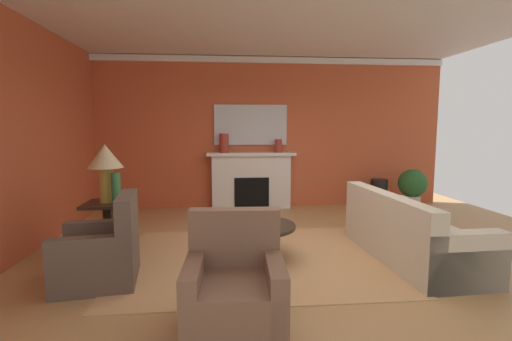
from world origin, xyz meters
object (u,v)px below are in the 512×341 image
fireplace (251,182)px  coffee_table (256,233)px  vase_on_side_table (116,189)px  potted_plant (412,186)px  side_table (108,225)px  table_lamp (105,162)px  vase_mantel_left (224,143)px  vase_mantel_right (278,146)px  mantel_mirror (251,125)px  armchair_near_window (102,254)px  vase_tall_corner (379,194)px  sofa (408,236)px  armchair_facing_fireplace (235,292)px

fireplace → coffee_table: bearing=-93.4°
coffee_table → vase_on_side_table: size_ratio=2.51×
coffee_table → potted_plant: (3.37, 2.46, 0.16)m
side_table → table_lamp: (0.00, -0.00, 0.82)m
vase_mantel_left → vase_mantel_right: (1.10, 0.00, -0.06)m
side_table → vase_on_side_table: 0.53m
mantel_mirror → side_table: (-2.07, -2.76, -1.31)m
armchair_near_window → vase_mantel_left: bearing=68.8°
potted_plant → vase_mantel_left: bearing=173.1°
vase_mantel_right → side_table: bearing=-135.4°
coffee_table → vase_mantel_left: 3.11m
side_table → potted_plant: 5.68m
mantel_mirror → armchair_near_window: mantel_mirror is taller
vase_tall_corner → vase_on_side_table: bearing=-151.5°
vase_mantel_right → sofa: bearing=-68.9°
armchair_near_window → vase_mantel_right: vase_mantel_right is taller
fireplace → vase_mantel_left: bearing=-174.9°
fireplace → table_lamp: table_lamp is taller
sofa → armchair_facing_fireplace: (-2.24, -1.42, 0.01)m
sofa → potted_plant: bearing=61.1°
vase_mantel_right → mantel_mirror: bearing=162.8°
mantel_mirror → coffee_table: 3.39m
armchair_near_window → vase_tall_corner: armchair_near_window is taller
vase_on_side_table → table_lamp: bearing=141.3°
vase_on_side_table → potted_plant: bearing=23.7°
sofa → side_table: (-3.82, 0.50, 0.10)m
armchair_facing_fireplace → vase_mantel_right: (1.05, 4.51, 0.98)m
mantel_mirror → vase_mantel_right: 0.72m
vase_mantel_right → armchair_facing_fireplace: bearing=-103.1°
vase_mantel_left → sofa: bearing=-53.4°
armchair_facing_fireplace → vase_mantel_right: 4.73m
side_table → table_lamp: bearing=-7.1°
potted_plant → vase_on_side_table: bearing=-156.3°
armchair_facing_fireplace → side_table: armchair_facing_fireplace is taller
fireplace → table_lamp: (-2.07, -2.63, 0.68)m
table_lamp → vase_mantel_right: table_lamp is taller
armchair_facing_fireplace → coffee_table: size_ratio=0.95×
fireplace → side_table: bearing=-128.2°
vase_mantel_right → potted_plant: 2.80m
table_lamp → vase_on_side_table: (0.15, -0.12, -0.33)m
armchair_near_window → fireplace: bearing=61.7°
vase_tall_corner → armchair_facing_fireplace: bearing=-126.0°
armchair_near_window → armchair_facing_fireplace: same height
potted_plant → vase_tall_corner: bearing=161.0°
vase_tall_corner → armchair_near_window: bearing=-144.4°
sofa → armchair_near_window: size_ratio=2.26×
mantel_mirror → vase_mantel_right: (0.55, -0.17, -0.42)m
vase_mantel_right → table_lamp: bearing=-135.4°
armchair_near_window → vase_on_side_table: size_ratio=2.39×
table_lamp → vase_mantel_left: bearing=59.5°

